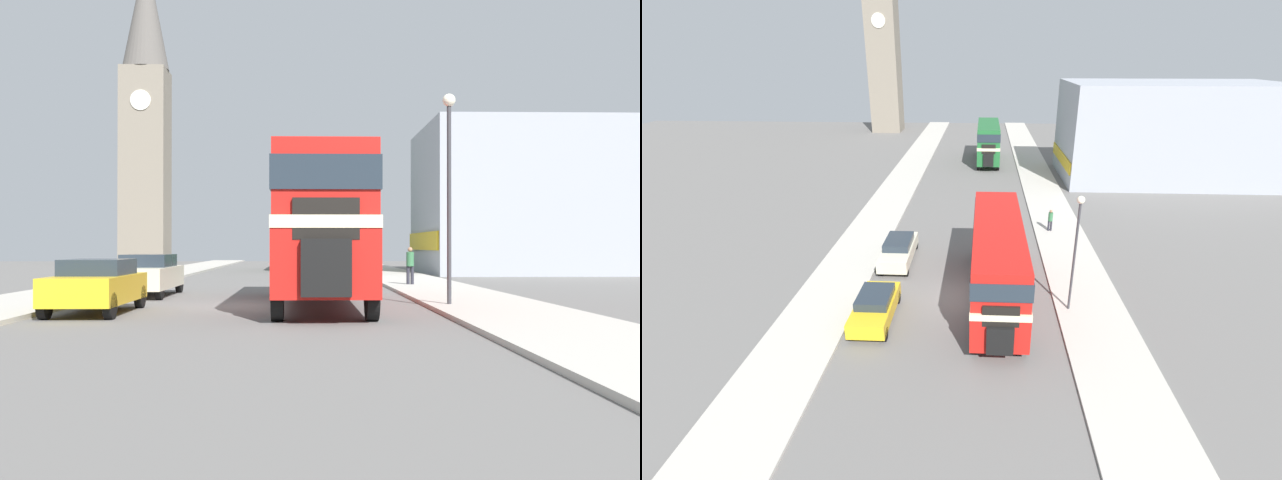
{
  "view_description": "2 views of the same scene",
  "coord_description": "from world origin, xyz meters",
  "views": [
    {
      "loc": [
        1.52,
        -20.62,
        1.74
      ],
      "look_at": [
        2.04,
        0.19,
        1.91
      ],
      "focal_mm": 40.0,
      "sensor_mm": 36.0,
      "label": 1
    },
    {
      "loc": [
        1.22,
        -19.25,
        11.84
      ],
      "look_at": [
        0.0,
        5.25,
        1.01
      ],
      "focal_mm": 24.0,
      "sensor_mm": 36.0,
      "label": 2
    }
  ],
  "objects": [
    {
      "name": "pedestrian_walking",
      "position": [
        6.06,
        9.25,
        1.0
      ],
      "size": [
        0.32,
        0.32,
        1.56
      ],
      "color": "#282833",
      "rests_on": "sidewalk_right"
    },
    {
      "name": "shop_building_block",
      "position": [
        19.2,
        24.26,
        4.62
      ],
      "size": [
        20.12,
        10.69,
        9.24
      ],
      "color": "#999EA8",
      "rests_on": "ground_plane"
    },
    {
      "name": "car_parked_near",
      "position": [
        -3.78,
        -2.14,
        0.73
      ],
      "size": [
        1.73,
        4.02,
        1.39
      ],
      "color": "gold",
      "rests_on": "ground_plane"
    },
    {
      "name": "car_parked_mid",
      "position": [
        -3.83,
        4.18,
        0.75
      ],
      "size": [
        1.74,
        4.58,
        1.44
      ],
      "color": "beige",
      "rests_on": "ground_plane"
    },
    {
      "name": "sidewalk_left",
      "position": [
        -6.75,
        0.0,
        0.06
      ],
      "size": [
        3.5,
        120.0,
        0.12
      ],
      "color": "#B7B2A8",
      "rests_on": "ground_plane"
    },
    {
      "name": "ground_plane",
      "position": [
        0.0,
        0.0,
        0.0
      ],
      "size": [
        120.0,
        120.0,
        0.0
      ],
      "primitive_type": "plane",
      "color": "slate"
    },
    {
      "name": "bus_distant",
      "position": [
        1.78,
        30.5,
        2.61
      ],
      "size": [
        2.46,
        9.92,
        4.38
      ],
      "color": "#1E602D",
      "rests_on": "ground_plane"
    },
    {
      "name": "sidewalk_right",
      "position": [
        6.75,
        0.0,
        0.06
      ],
      "size": [
        3.5,
        120.0,
        0.12
      ],
      "color": "#B7B2A8",
      "rests_on": "ground_plane"
    },
    {
      "name": "street_lamp",
      "position": [
        5.61,
        -0.9,
        3.96
      ],
      "size": [
        0.36,
        0.36,
        5.86
      ],
      "color": "#38383D",
      "rests_on": "sidewalk_right"
    },
    {
      "name": "church_tower",
      "position": [
        -14.24,
        51.19,
        16.07
      ],
      "size": [
        4.66,
        4.66,
        31.42
      ],
      "color": "gray",
      "rests_on": "ground_plane"
    },
    {
      "name": "double_decker_bus",
      "position": [
        2.04,
        0.17,
        2.49
      ],
      "size": [
        2.48,
        10.88,
        4.14
      ],
      "color": "red",
      "rests_on": "ground_plane"
    }
  ]
}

